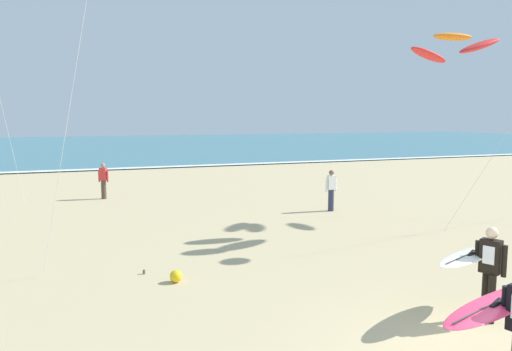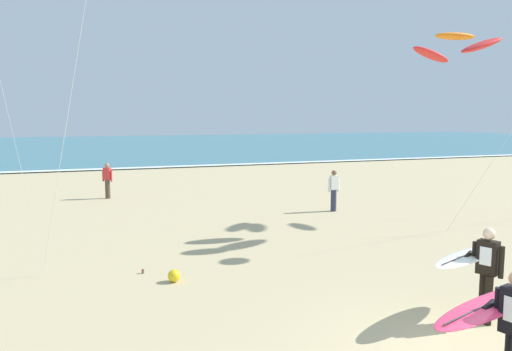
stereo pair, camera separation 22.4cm
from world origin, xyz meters
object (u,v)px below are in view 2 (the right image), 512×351
object	(u,v)px
bystander_red_top	(107,180)
kite_arc_amber_low	(455,46)
beach_ball	(174,276)
surfer_lead	(501,317)
surfer_trailing	(477,263)
bystander_white_top	(334,190)

from	to	relation	value
bystander_red_top	kite_arc_amber_low	bearing A→B (deg)	-48.75
kite_arc_amber_low	beach_ball	bearing A→B (deg)	-170.65
surfer_lead	surfer_trailing	xyz separation A→B (m)	(1.51, 1.97, -0.00)
surfer_trailing	beach_ball	world-z (taller)	surfer_trailing
kite_arc_amber_low	bystander_white_top	size ratio (longest dim) A/B	3.82
surfer_trailing	bystander_red_top	bearing A→B (deg)	108.89
kite_arc_amber_low	bystander_white_top	world-z (taller)	kite_arc_amber_low
surfer_trailing	kite_arc_amber_low	world-z (taller)	kite_arc_amber_low
surfer_trailing	beach_ball	bearing A→B (deg)	140.94
kite_arc_amber_low	beach_ball	world-z (taller)	kite_arc_amber_low
surfer_lead	bystander_red_top	size ratio (longest dim) A/B	1.46
bystander_red_top	beach_ball	distance (m)	12.16
surfer_lead	beach_ball	distance (m)	6.69
surfer_trailing	bystander_white_top	bearing A→B (deg)	75.44
surfer_trailing	beach_ball	distance (m)	6.15
surfer_lead	bystander_white_top	world-z (taller)	surfer_lead
surfer_lead	kite_arc_amber_low	distance (m)	10.16
surfer_trailing	kite_arc_amber_low	xyz separation A→B (m)	(3.92, 5.26, 4.65)
surfer_lead	bystander_white_top	bearing A→B (deg)	71.01
bystander_white_top	bystander_red_top	bearing A→B (deg)	142.94
surfer_lead	kite_arc_amber_low	world-z (taller)	kite_arc_amber_low
kite_arc_amber_low	beach_ball	distance (m)	10.37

